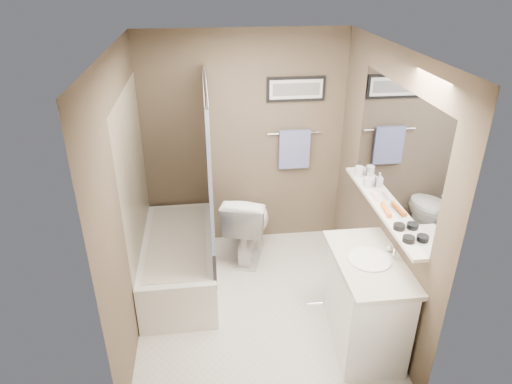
{
  "coord_description": "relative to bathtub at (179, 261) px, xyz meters",
  "views": [
    {
      "loc": [
        -0.42,
        -3.42,
        2.97
      ],
      "look_at": [
        0.0,
        0.15,
        1.15
      ],
      "focal_mm": 32.0,
      "sensor_mm": 36.0,
      "label": 1
    }
  ],
  "objects": [
    {
      "name": "ground",
      "position": [
        0.75,
        -0.46,
        -0.25
      ],
      "size": [
        2.5,
        2.5,
        0.0
      ],
      "primitive_type": "plane",
      "color": "silver",
      "rests_on": "ground"
    },
    {
      "name": "ceiling",
      "position": [
        0.75,
        -0.46,
        2.13
      ],
      "size": [
        2.2,
        2.5,
        0.04
      ],
      "primitive_type": "cube",
      "color": "white",
      "rests_on": "wall_back"
    },
    {
      "name": "wall_back",
      "position": [
        0.75,
        0.77,
        0.95
      ],
      "size": [
        2.2,
        0.04,
        2.4
      ],
      "primitive_type": "cube",
      "color": "brown",
      "rests_on": "ground"
    },
    {
      "name": "wall_front",
      "position": [
        0.75,
        -1.69,
        0.95
      ],
      "size": [
        2.2,
        0.04,
        2.4
      ],
      "primitive_type": "cube",
      "color": "brown",
      "rests_on": "ground"
    },
    {
      "name": "wall_left",
      "position": [
        -0.33,
        -0.46,
        0.95
      ],
      "size": [
        0.04,
        2.5,
        2.4
      ],
      "primitive_type": "cube",
      "color": "brown",
      "rests_on": "ground"
    },
    {
      "name": "wall_right",
      "position": [
        1.83,
        -0.46,
        0.95
      ],
      "size": [
        0.04,
        2.5,
        2.4
      ],
      "primitive_type": "cube",
      "color": "brown",
      "rests_on": "ground"
    },
    {
      "name": "tile_surround",
      "position": [
        -0.34,
        0.04,
        0.75
      ],
      "size": [
        0.02,
        1.55,
        2.0
      ],
      "primitive_type": "cube",
      "color": "tan",
      "rests_on": "wall_left"
    },
    {
      "name": "curtain_rod",
      "position": [
        0.35,
        0.04,
        1.8
      ],
      "size": [
        0.02,
        1.55,
        0.02
      ],
      "primitive_type": "cylinder",
      "rotation": [
        1.57,
        0.0,
        0.0
      ],
      "color": "silver",
      "rests_on": "wall_left"
    },
    {
      "name": "curtain_upper",
      "position": [
        0.35,
        0.04,
        1.15
      ],
      "size": [
        0.03,
        1.45,
        1.28
      ],
      "primitive_type": "cube",
      "color": "white",
      "rests_on": "curtain_rod"
    },
    {
      "name": "curtain_lower",
      "position": [
        0.35,
        0.04,
        0.33
      ],
      "size": [
        0.03,
        1.45,
        0.36
      ],
      "primitive_type": "cube",
      "color": "#242744",
      "rests_on": "curtain_rod"
    },
    {
      "name": "mirror",
      "position": [
        1.84,
        -0.61,
        1.37
      ],
      "size": [
        0.02,
        1.6,
        1.0
      ],
      "primitive_type": "cube",
      "color": "silver",
      "rests_on": "wall_right"
    },
    {
      "name": "shelf",
      "position": [
        1.79,
        -0.61,
        0.85
      ],
      "size": [
        0.12,
        1.6,
        0.03
      ],
      "primitive_type": "cube",
      "color": "silver",
      "rests_on": "wall_right"
    },
    {
      "name": "towel_bar",
      "position": [
        1.3,
        0.76,
        1.05
      ],
      "size": [
        0.6,
        0.02,
        0.02
      ],
      "primitive_type": "cylinder",
      "rotation": [
        0.0,
        1.57,
        0.0
      ],
      "color": "silver",
      "rests_on": "wall_back"
    },
    {
      "name": "towel",
      "position": [
        1.3,
        0.74,
        0.87
      ],
      "size": [
        0.34,
        0.05,
        0.44
      ],
      "primitive_type": "cube",
      "color": "#98A5DD",
      "rests_on": "towel_bar"
    },
    {
      "name": "art_frame",
      "position": [
        1.3,
        0.77,
        1.53
      ],
      "size": [
        0.62,
        0.02,
        0.26
      ],
      "primitive_type": "cube",
      "color": "black",
      "rests_on": "wall_back"
    },
    {
      "name": "art_mat",
      "position": [
        1.3,
        0.76,
        1.53
      ],
      "size": [
        0.56,
        0.0,
        0.2
      ],
      "primitive_type": "cube",
      "color": "white",
      "rests_on": "art_frame"
    },
    {
      "name": "art_image",
      "position": [
        1.3,
        0.76,
        1.53
      ],
      "size": [
        0.5,
        0.0,
        0.13
      ],
      "primitive_type": "cube",
      "color": "#595959",
      "rests_on": "art_mat"
    },
    {
      "name": "door",
      "position": [
        1.3,
        -1.7,
        0.75
      ],
      "size": [
        0.8,
        0.02,
        2.0
      ],
      "primitive_type": "cube",
      "color": "silver",
      "rests_on": "wall_front"
    },
    {
      "name": "door_handle",
      "position": [
        0.97,
        -1.65,
        0.75
      ],
      "size": [
        0.1,
        0.02,
        0.02
      ],
      "primitive_type": "cylinder",
      "rotation": [
        0.0,
        1.57,
        0.0
      ],
      "color": "silver",
      "rests_on": "door"
    },
    {
      "name": "bathtub",
      "position": [
        0.0,
        0.0,
        0.0
      ],
      "size": [
        0.72,
        1.51,
        0.5
      ],
      "primitive_type": "cube",
      "rotation": [
        0.0,
        0.0,
        0.01
      ],
      "color": "white",
      "rests_on": "ground"
    },
    {
      "name": "tub_rim",
      "position": [
        -0.0,
        0.0,
        0.25
      ],
      "size": [
        0.56,
        1.36,
        0.02
      ],
      "primitive_type": "cube",
      "color": "beige",
      "rests_on": "bathtub"
    },
    {
      "name": "toilet",
      "position": [
        0.75,
        0.41,
        0.15
      ],
      "size": [
        0.66,
        0.88,
        0.8
      ],
      "primitive_type": "imported",
      "rotation": [
        0.0,
        0.0,
        2.85
      ],
      "color": "white",
      "rests_on": "ground"
    },
    {
      "name": "vanity",
      "position": [
        1.6,
        -1.01,
        0.15
      ],
      "size": [
        0.57,
        0.94,
        0.8
      ],
      "primitive_type": "cube",
      "rotation": [
        0.0,
        0.0,
        -0.08
      ],
      "color": "white",
      "rests_on": "ground"
    },
    {
      "name": "countertop",
      "position": [
        1.59,
        -1.01,
        0.57
      ],
      "size": [
        0.54,
        0.96,
        0.04
      ],
      "primitive_type": "cube",
      "color": "beige",
      "rests_on": "vanity"
    },
    {
      "name": "sink_basin",
      "position": [
        1.58,
        -1.01,
        0.6
      ],
      "size": [
        0.34,
        0.34,
        0.01
      ],
      "primitive_type": "cylinder",
      "color": "white",
      "rests_on": "countertop"
    },
    {
      "name": "faucet_spout",
      "position": [
        1.78,
        -1.01,
        0.64
      ],
      "size": [
        0.02,
        0.02,
        0.1
      ],
      "primitive_type": "cylinder",
      "color": "white",
      "rests_on": "countertop"
    },
    {
      "name": "faucet_knob",
      "position": [
        1.78,
        -0.91,
        0.62
      ],
      "size": [
        0.05,
        0.05,
        0.05
      ],
      "primitive_type": "sphere",
      "color": "white",
      "rests_on": "countertop"
    },
    {
      "name": "candle_bowl_near",
      "position": [
        1.79,
        -1.18,
        0.89
      ],
      "size": [
        0.09,
        0.09,
        0.04
      ],
      "primitive_type": "cylinder",
      "color": "black",
      "rests_on": "shelf"
    },
    {
      "name": "candle_bowl_far",
      "position": [
        1.79,
        -1.0,
        0.89
      ],
      "size": [
        0.09,
        0.09,
        0.04
      ],
      "primitive_type": "cylinder",
      "color": "black",
      "rests_on": "shelf"
    },
    {
      "name": "hair_brush_front",
      "position": [
        1.79,
        -0.73,
        0.89
      ],
      "size": [
        0.06,
        0.22,
        0.04
      ],
      "primitive_type": "cylinder",
      "rotation": [
        1.57,
        0.0,
        -0.09
      ],
      "color": "orange",
      "rests_on": "shelf"
    },
    {
      "name": "pink_comb",
      "position": [
        1.79,
        -0.46,
        0.87
      ],
      "size": [
        0.04,
        0.16,
        0.01
      ],
      "primitive_type": "cube",
      "rotation": [
        0.0,
        0.0,
        0.04
      ],
      "color": "pink",
      "rests_on": "shelf"
    },
    {
      "name": "glass_jar",
      "position": [
        1.79,
        -0.02,
        0.92
      ],
      "size": [
        0.08,
        0.08,
        0.1
      ],
      "primitive_type": "cylinder",
      "color": "silver",
      "rests_on": "shelf"
    },
    {
      "name": "soap_bottle",
      "position": [
        1.79,
        -0.25,
        0.93
      ],
      "size": [
        0.06,
        0.07,
        0.14
      ],
      "primitive_type": "imported",
      "rotation": [
        0.0,
        0.0,
        0.05
      ],
      "color": "#999999",
      "rests_on": "shelf"
    }
  ]
}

